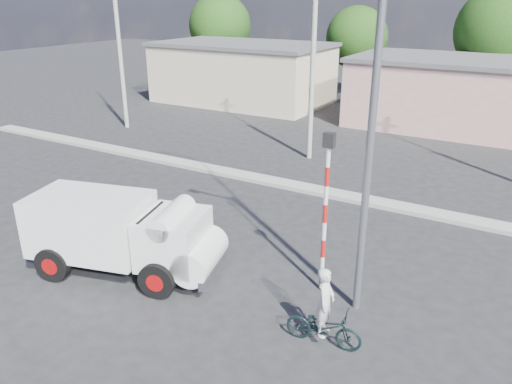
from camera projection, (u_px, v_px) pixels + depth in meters
The scene contains 10 objects.
ground_plane at pixel (192, 283), 13.80m from camera, with size 120.00×120.00×0.00m, color #252527.
median at pixel (312, 189), 20.18m from camera, with size 40.00×0.80×0.16m, color #99968E.
truck at pixel (125, 233), 13.90m from camera, with size 5.72×3.28×2.23m.
bicycle at pixel (324, 327), 11.23m from camera, with size 0.61×1.76×0.92m, color black.
cyclist at pixel (324, 313), 11.09m from camera, with size 0.60×0.39×1.65m, color silver.
traffic_pole at pixel (326, 201), 12.54m from camera, with size 0.28×0.18×4.36m.
streetlight at pixel (365, 115), 10.98m from camera, with size 2.34×0.22×9.00m.
building_row at pixel (427, 89), 30.13m from camera, with size 37.80×7.30×4.44m.
tree_row at pixel (496, 34), 32.99m from camera, with size 43.62×7.43×8.42m.
utility_poles at pixel (430, 83), 20.39m from camera, with size 35.40×0.24×8.00m.
Camera 1 is at (7.54, -9.37, 7.44)m, focal length 35.00 mm.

